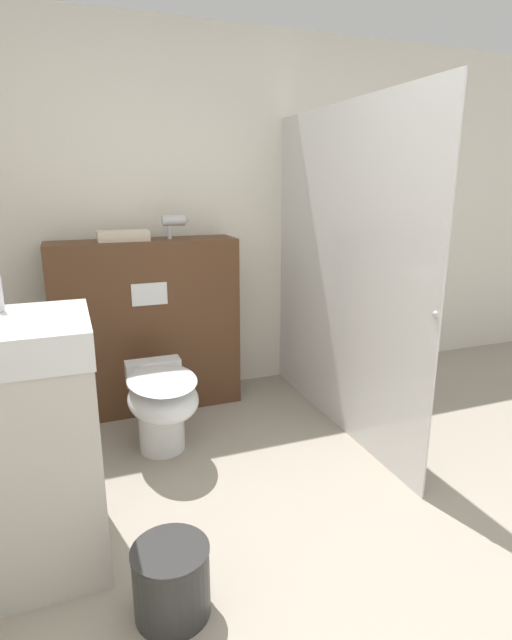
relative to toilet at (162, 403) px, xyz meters
The scene contains 9 objects.
ground_plane 1.50m from the toilet, 70.39° to the right, with size 12.00×12.00×0.00m, color #9E9384.
wall_back 1.39m from the toilet, 61.07° to the left, with size 8.00×0.06×2.50m.
partition_panel 0.71m from the toilet, 86.42° to the left, with size 1.19×0.32×1.14m.
shower_glass 1.28m from the toilet, ahead, with size 0.04×1.75×1.93m.
toilet is the anchor object (origin of this frame).
sink_vanity 0.96m from the toilet, 135.03° to the right, with size 0.61×0.53×1.16m.
hair_drier 1.17m from the toilet, 68.87° to the left, with size 0.17×0.07×0.15m.
folded_towel 1.08m from the toilet, 97.04° to the left, with size 0.31×0.15×0.06m.
waste_bin 1.14m from the toilet, 99.13° to the right, with size 0.28×0.28×0.27m.
Camera 1 is at (-0.91, -1.19, 1.49)m, focal length 28.00 mm.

